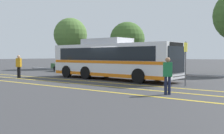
# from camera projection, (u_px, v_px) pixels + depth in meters

# --- Properties ---
(ground_plane) EXTENTS (220.00, 220.00, 0.00)m
(ground_plane) POSITION_uv_depth(u_px,v_px,m) (110.00, 80.00, 19.82)
(ground_plane) COLOR #38383A
(lane_strip_0) EXTENTS (30.81, 0.20, 0.01)m
(lane_strip_0) POSITION_uv_depth(u_px,v_px,m) (94.00, 82.00, 18.52)
(lane_strip_0) COLOR gold
(lane_strip_0) RESTS_ON ground_plane
(lane_strip_1) EXTENTS (30.81, 0.20, 0.01)m
(lane_strip_1) POSITION_uv_depth(u_px,v_px,m) (77.00, 84.00, 17.15)
(lane_strip_1) COLOR gold
(lane_strip_1) RESTS_ON ground_plane
(lane_strip_2) EXTENTS (30.81, 0.20, 0.01)m
(lane_strip_2) POSITION_uv_depth(u_px,v_px,m) (55.00, 86.00, 15.68)
(lane_strip_2) COLOR gold
(lane_strip_2) RESTS_ON ground_plane
(curb_strip) EXTENTS (38.81, 0.36, 0.15)m
(curb_strip) POSITION_uv_depth(u_px,v_px,m) (155.00, 73.00, 26.01)
(curb_strip) COLOR #99999E
(curb_strip) RESTS_ON ground_plane
(transit_bus) EXTENTS (11.26, 3.33, 3.16)m
(transit_bus) POSITION_uv_depth(u_px,v_px,m) (112.00, 59.00, 20.23)
(transit_bus) COLOR silver
(transit_bus) RESTS_ON ground_plane
(parked_car_0) EXTENTS (4.37, 2.12, 1.47)m
(parked_car_0) POSITION_uv_depth(u_px,v_px,m) (69.00, 65.00, 30.52)
(parked_car_0) COLOR #335B33
(parked_car_0) RESTS_ON ground_plane
(parked_car_1) EXTENTS (4.55, 2.07, 1.40)m
(parked_car_1) POSITION_uv_depth(u_px,v_px,m) (108.00, 66.00, 27.37)
(parked_car_1) COLOR maroon
(parked_car_1) RESTS_ON ground_plane
(pedestrian_0) EXTENTS (0.47, 0.40, 1.76)m
(pedestrian_0) POSITION_uv_depth(u_px,v_px,m) (168.00, 73.00, 12.33)
(pedestrian_0) COLOR #191E38
(pedestrian_0) RESTS_ON ground_plane
(pedestrian_1) EXTENTS (0.47, 0.34, 1.87)m
(pedestrian_1) POSITION_uv_depth(u_px,v_px,m) (19.00, 65.00, 21.44)
(pedestrian_1) COLOR black
(pedestrian_1) RESTS_ON ground_plane
(bus_stop_sign) EXTENTS (0.07, 0.40, 2.68)m
(bus_stop_sign) POSITION_uv_depth(u_px,v_px,m) (186.00, 58.00, 15.67)
(bus_stop_sign) COLOR #59595E
(bus_stop_sign) RESTS_ON ground_plane
(tree_2) EXTENTS (4.51, 4.51, 6.92)m
(tree_2) POSITION_uv_depth(u_px,v_px,m) (70.00, 35.00, 35.50)
(tree_2) COLOR #513823
(tree_2) RESTS_ON ground_plane
(tree_3) EXTENTS (4.36, 4.36, 6.04)m
(tree_3) POSITION_uv_depth(u_px,v_px,m) (127.00, 39.00, 32.71)
(tree_3) COLOR #513823
(tree_3) RESTS_ON ground_plane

